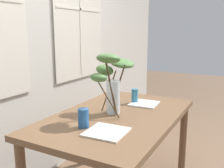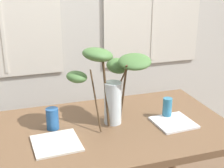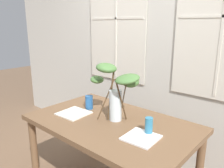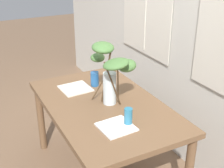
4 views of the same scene
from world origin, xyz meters
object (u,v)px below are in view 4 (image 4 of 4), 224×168
at_px(dining_table, 104,113).
at_px(drinking_glass_blue_left, 95,79).
at_px(plate_square_left, 75,88).
at_px(drinking_glass_blue_right, 128,117).
at_px(plate_square_right, 116,127).
at_px(vase_with_branches, 111,70).

relative_size(dining_table, drinking_glass_blue_left, 10.76).
bearing_deg(dining_table, drinking_glass_blue_left, 167.46).
distance_m(drinking_glass_blue_left, plate_square_left, 0.20).
xyz_separation_m(drinking_glass_blue_right, plate_square_right, (-0.00, -0.10, -0.06)).
distance_m(vase_with_branches, drinking_glass_blue_right, 0.44).
distance_m(drinking_glass_blue_left, plate_square_right, 0.77).
bearing_deg(plate_square_right, drinking_glass_blue_right, 88.65).
bearing_deg(plate_square_left, drinking_glass_blue_left, 87.02).
bearing_deg(vase_with_branches, plate_square_left, -156.29).
bearing_deg(dining_table, drinking_glass_blue_right, 2.12).
bearing_deg(vase_with_branches, plate_square_right, -21.75).
xyz_separation_m(dining_table, plate_square_left, (-0.38, -0.11, 0.10)).
height_order(vase_with_branches, drinking_glass_blue_left, vase_with_branches).
distance_m(dining_table, plate_square_left, 0.41).
height_order(drinking_glass_blue_left, drinking_glass_blue_right, drinking_glass_blue_left).
bearing_deg(drinking_glass_blue_right, plate_square_right, -91.35).
bearing_deg(plate_square_left, vase_with_branches, 23.71).
distance_m(dining_table, vase_with_branches, 0.40).
bearing_deg(drinking_glass_blue_left, dining_table, -12.54).
xyz_separation_m(drinking_glass_blue_left, plate_square_left, (-0.01, -0.19, -0.06)).
height_order(drinking_glass_blue_right, plate_square_right, drinking_glass_blue_right).
distance_m(dining_table, drinking_glass_blue_left, 0.41).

